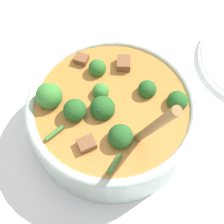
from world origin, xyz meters
TOP-DOWN VIEW (x-y plane):
  - ground_plane at (0.00, 0.00)m, footprint 4.00×4.00m
  - stew_bowl at (0.00, -0.00)m, footprint 0.29×0.29m

SIDE VIEW (x-z plane):
  - ground_plane at x=0.00m, z-range 0.00..0.00m
  - stew_bowl at x=0.00m, z-range -0.07..0.17m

